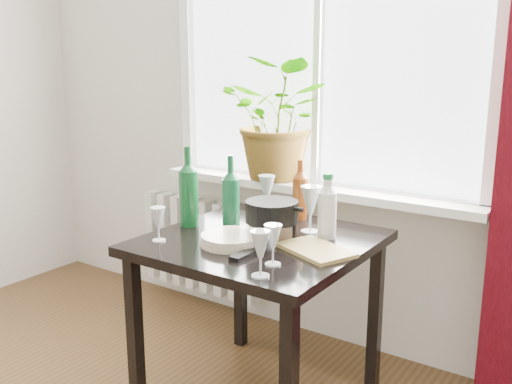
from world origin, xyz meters
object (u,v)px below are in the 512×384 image
Objects in this scene: wineglass_back_left at (267,194)px; fondue_pot at (272,221)px; plate_stack at (232,239)px; cutting_board at (316,250)px; bottle_amber at (300,189)px; radiator at (200,245)px; tv_remote at (246,254)px; wineglass_front_left at (158,224)px; wineglass_back_center at (310,209)px; wine_bottle_left at (189,186)px; cleaning_bottle at (327,206)px; wineglass_far_right at (260,253)px; table at (260,259)px; wine_bottle_right at (231,191)px; potted_plant at (281,119)px; wineglass_front_right at (273,245)px.

wineglass_back_left is 0.78× the size of fondue_pot.
plate_stack is 0.33m from cutting_board.
bottle_amber is 0.48m from cutting_board.
radiator is 1.31m from tv_remote.
fondue_pot reaches higher than wineglass_front_left.
wineglass_back_left is (-0.31, 0.14, -0.01)m from wineglass_back_center.
cleaning_bottle is (0.58, 0.18, -0.04)m from wine_bottle_left.
table is at bearing 124.30° from wineglass_far_right.
wineglass_back_center is 0.85× the size of fondue_pot.
wine_bottle_right reaches higher than fondue_pot.
wine_bottle_right is 2.23× the size of wineglass_front_left.
potted_plant is 2.55× the size of fondue_pot.
table is at bearing -16.00° from wine_bottle_right.
wine_bottle_right reaches higher than plate_stack.
wineglass_far_right is at bearing -9.16° from wineglass_front_left.
cutting_board is (0.19, 0.19, -0.00)m from tv_remote.
wineglass_back_center is 0.37m from plate_stack.
potted_plant is 0.45m from wineglass_back_left.
wineglass_front_right is (-0.01, -0.39, -0.06)m from cleaning_bottle.
wineglass_back_left is at bearing 142.37° from cutting_board.
potted_plant is 1.16m from wineglass_far_right.
fondue_pot is at bearing -136.04° from cleaning_bottle.
plate_stack reaches higher than cutting_board.
wineglass_front_left reaches higher than table.
table is 0.36m from wineglass_front_right.
table is 3.06× the size of bottle_amber.
wineglass_front_left is (-0.53, -0.42, -0.06)m from cleaning_bottle.
wineglass_back_center is at bearing -24.41° from radiator.
wineglass_back_left is at bearing 106.62° from plate_stack.
bottle_amber is at bearing 127.73° from cutting_board.
radiator is 2.25× the size of wine_bottle_left.
wine_bottle_left is at bearing 159.56° from wineglass_front_right.
wineglass_far_right and fondue_pot have the same top height.
cutting_board is (0.46, -0.08, -0.15)m from wine_bottle_right.
radiator is 1.13m from wineglass_front_left.
plate_stack is at bearing 142.02° from wineglass_far_right.
wineglass_back_center is 1.08× the size of wineglass_back_left.
wineglass_back_left reaches higher than table.
tv_remote is at bearing -42.07° from radiator.
wineglass_back_center is 0.41m from tv_remote.
cleaning_bottle reaches higher than wineglass_far_right.
table is 0.18m from plate_stack.
wineglass_back_left is 0.57m from cutting_board.
table is 0.45m from wine_bottle_left.
potted_plant is (0.56, -0.01, 0.77)m from radiator.
wineglass_front_left is at bearing -120.13° from fondue_pot.
wineglass_front_right is at bearing -68.59° from bottle_amber.
plate_stack is (0.25, -0.75, -0.39)m from potted_plant.
table is 0.85m from potted_plant.
tv_remote is at bearing -44.71° from wine_bottle_right.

